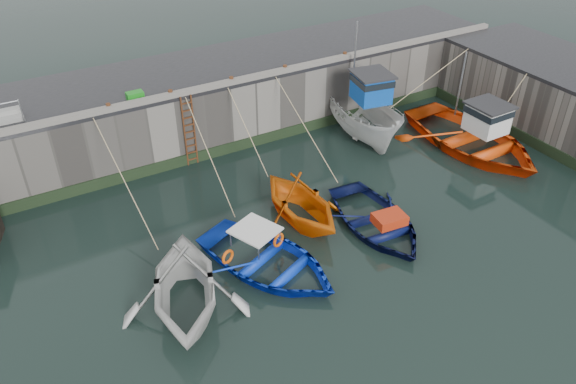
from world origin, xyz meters
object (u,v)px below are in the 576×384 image
boat_far_orange (472,138)px  bollard_b (171,93)px  fish_crate (135,96)px  bollard_e (345,55)px  bollard_a (109,107)px  bollard_d (285,68)px  ladder (190,131)px  boat_far_white (363,115)px  boat_near_blacktrim (300,219)px  boat_near_blue (268,268)px  boat_near_navy (375,226)px  boat_near_white (187,308)px  bollard_c (231,80)px

boat_far_orange → bollard_b: 13.42m
fish_crate → bollard_e: 9.84m
bollard_a → bollard_b: 2.50m
bollard_a → bollard_d: bearing=0.0°
ladder → fish_crate: (-1.83, 0.76, 1.73)m
boat_far_white → bollard_e: (0.07, 1.83, 2.30)m
ladder → boat_far_white: (7.93, -1.49, -0.59)m
boat_near_blacktrim → fish_crate: bearing=116.8°
ladder → bollard_e: size_ratio=11.43×
ladder → boat_near_blacktrim: (1.97, -5.74, -1.59)m
ladder → fish_crate: bearing=157.5°
boat_near_blue → bollard_a: size_ratio=18.92×
boat_near_navy → boat_far_orange: bearing=24.5°
boat_near_blacktrim → bollard_d: 7.47m
boat_far_white → boat_near_blacktrim: bearing=-134.5°
bollard_e → boat_far_orange: bearing=-56.6°
boat_near_blue → bollard_b: size_ratio=18.92×
boat_near_white → boat_near_navy: 7.55m
boat_near_white → bollard_a: bearing=107.1°
boat_near_white → bollard_b: size_ratio=17.29×
ladder → boat_near_blue: size_ratio=0.60×
ladder → boat_near_blue: ladder is taller
boat_near_navy → bollard_a: 11.13m
ladder → bollard_e: (8.00, 0.34, 1.71)m
ladder → boat_near_blacktrim: size_ratio=0.75×
fish_crate → bollard_e: (9.83, -0.42, -0.02)m
bollard_c → bollard_e: 5.80m
boat_near_navy → bollard_c: bollard_c is taller
bollard_a → boat_near_white: bearing=-92.6°
boat_near_white → bollard_e: size_ratio=17.29×
boat_near_navy → boat_far_orange: size_ratio=0.68×
ladder → bollard_c: bearing=8.7°
fish_crate → ladder: bearing=-22.7°
bollard_b → bollard_e: 8.50m
boat_far_orange → bollard_e: size_ratio=25.63×
boat_far_white → bollard_d: boat_far_white is taller
boat_near_white → bollard_c: bearing=75.6°
boat_near_white → bollard_c: bollard_c is taller
boat_near_blue → boat_near_navy: 4.52m
bollard_c → ladder: bearing=-171.3°
ladder → boat_near_navy: size_ratio=0.65×
fish_crate → boat_near_navy: bearing=-54.2°
boat_near_white → bollard_b: bearing=90.5°
boat_near_navy → boat_far_white: size_ratio=0.77×
boat_near_white → boat_near_blue: (3.03, 0.36, 0.00)m
boat_near_white → boat_near_blacktrim: size_ratio=1.14×
boat_near_white → bollard_d: 12.05m
ladder → boat_near_white: ladder is taller
boat_near_blacktrim → fish_crate: size_ratio=6.43×
boat_near_white → fish_crate: fish_crate is taller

